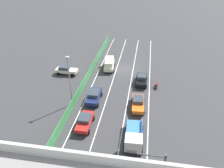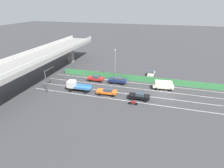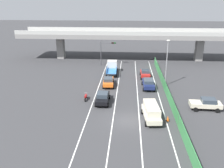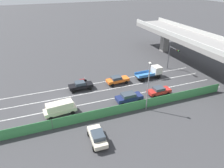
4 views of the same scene
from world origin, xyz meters
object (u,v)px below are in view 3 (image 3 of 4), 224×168
(parked_sedan_cream, at_px, (206,104))
(street_lamp, at_px, (167,59))
(car_van_cream, at_px, (151,111))
(car_sedan_black, at_px, (103,97))
(car_taxi_orange, at_px, (108,81))
(car_sedan_red, at_px, (145,73))
(traffic_light, at_px, (106,49))
(car_sedan_navy, at_px, (148,83))
(traffic_cone, at_px, (168,118))
(flatbed_truck_blue, at_px, (112,67))
(motorcycle, at_px, (86,97))

(parked_sedan_cream, distance_m, street_lamp, 11.19)
(car_van_cream, relative_size, car_sedan_black, 1.12)
(car_taxi_orange, bearing_deg, car_sedan_red, 38.19)
(traffic_light, bearing_deg, car_taxi_orange, -82.80)
(car_sedan_navy, xyz_separation_m, traffic_cone, (1.66, -11.65, -0.58))
(car_van_cream, xyz_separation_m, traffic_light, (-8.27, 25.96, 2.74))
(parked_sedan_cream, bearing_deg, car_sedan_black, 175.11)
(car_van_cream, distance_m, traffic_cone, 2.28)
(car_taxi_orange, bearing_deg, parked_sedan_cream, -31.00)
(car_sedan_navy, relative_size, car_sedan_red, 1.09)
(car_sedan_navy, distance_m, traffic_cone, 11.79)
(street_lamp, bearing_deg, car_sedan_red, 126.48)
(car_van_cream, height_order, street_lamp, street_lamp)
(car_van_cream, distance_m, traffic_light, 27.39)
(traffic_cone, bearing_deg, traffic_light, 111.65)
(car_sedan_navy, xyz_separation_m, car_sedan_red, (-0.19, 6.07, -0.07))
(car_van_cream, bearing_deg, car_sedan_black, 144.50)
(car_sedan_red, height_order, traffic_light, traffic_light)
(parked_sedan_cream, xyz_separation_m, traffic_light, (-16.12, 22.40, 3.03))
(flatbed_truck_blue, bearing_deg, traffic_cone, -67.13)
(car_taxi_orange, height_order, street_lamp, street_lamp)
(car_sedan_navy, xyz_separation_m, parked_sedan_cream, (7.41, -7.91, -0.02))
(motorcycle, bearing_deg, street_lamp, 29.65)
(car_sedan_black, height_order, motorcycle, car_sedan_black)
(flatbed_truck_blue, distance_m, street_lamp, 12.81)
(car_van_cream, xyz_separation_m, car_sedan_black, (-6.74, 4.81, -0.31))
(motorcycle, xyz_separation_m, parked_sedan_cream, (17.28, -2.16, 0.45))
(flatbed_truck_blue, relative_size, traffic_cone, 7.73)
(car_taxi_orange, xyz_separation_m, parked_sedan_cream, (14.38, -8.64, 0.03))
(car_sedan_red, xyz_separation_m, car_sedan_black, (-7.00, -12.73, 0.03))
(car_taxi_orange, distance_m, motorcycle, 7.11)
(car_van_cream, height_order, car_sedan_navy, car_van_cream)
(car_van_cream, xyz_separation_m, street_lamp, (3.54, 13.10, 3.67))
(street_lamp, bearing_deg, car_van_cream, -105.10)
(car_taxi_orange, relative_size, motorcycle, 2.37)
(car_sedan_red, xyz_separation_m, street_lamp, (3.28, -4.44, 4.01))
(car_sedan_navy, xyz_separation_m, street_lamp, (3.09, 1.63, 3.94))
(car_van_cream, relative_size, traffic_cone, 6.87)
(traffic_light, bearing_deg, car_sedan_navy, -58.97)
(car_sedan_red, xyz_separation_m, traffic_light, (-8.53, 8.42, 3.08))
(car_sedan_navy, relative_size, street_lamp, 0.56)
(flatbed_truck_blue, relative_size, parked_sedan_cream, 1.32)
(car_van_cream, xyz_separation_m, traffic_cone, (2.11, -0.18, -0.85))
(parked_sedan_cream, bearing_deg, traffic_cone, -146.90)
(parked_sedan_cream, xyz_separation_m, street_lamp, (-4.31, 9.54, 3.96))
(car_sedan_navy, height_order, street_lamp, street_lamp)
(car_sedan_black, bearing_deg, traffic_light, 94.14)
(motorcycle, bearing_deg, traffic_cone, -27.12)
(car_sedan_black, xyz_separation_m, traffic_light, (-1.53, 21.15, 3.06))
(car_van_cream, xyz_separation_m, car_sedan_navy, (0.44, 11.47, -0.27))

